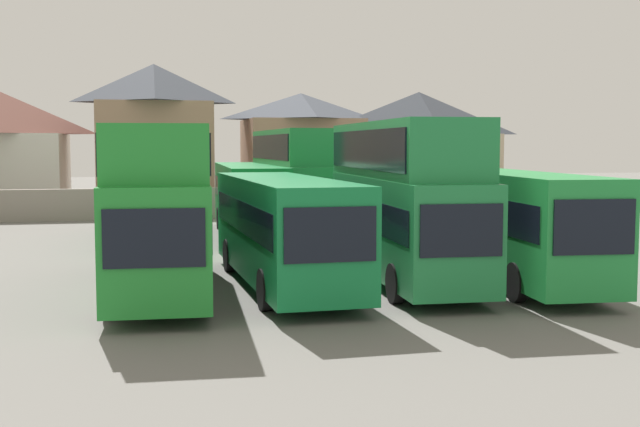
# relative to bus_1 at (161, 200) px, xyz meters

# --- Properties ---
(ground) EXTENTS (140.00, 140.00, 0.00)m
(ground) POSITION_rel_bus_1_xyz_m (5.38, 18.07, -2.70)
(ground) COLOR slate
(depot_boundary_wall) EXTENTS (56.00, 0.50, 1.80)m
(depot_boundary_wall) POSITION_rel_bus_1_xyz_m (5.38, 23.68, -1.80)
(depot_boundary_wall) COLOR gray
(depot_boundary_wall) RESTS_ON ground
(bus_1) EXTENTS (3.06, 10.71, 4.79)m
(bus_1) POSITION_rel_bus_1_xyz_m (0.00, 0.00, 0.00)
(bus_1) COLOR #20882F
(bus_1) RESTS_ON ground
(bus_2) EXTENTS (2.98, 11.00, 3.29)m
(bus_2) POSITION_rel_bus_1_xyz_m (3.62, 0.15, -0.81)
(bus_2) COLOR #127B3C
(bus_2) RESTS_ON ground
(bus_3) EXTENTS (2.81, 10.47, 4.99)m
(bus_3) POSITION_rel_bus_1_xyz_m (7.39, 0.21, 0.11)
(bus_3) COLOR #1E7E40
(bus_3) RESTS_ON ground
(bus_4) EXTENTS (3.18, 11.18, 3.43)m
(bus_4) POSITION_rel_bus_1_xyz_m (10.79, -0.28, -0.74)
(bus_4) COLOR #1F8C3C
(bus_4) RESTS_ON ground
(bus_5) EXTENTS (2.76, 11.03, 3.36)m
(bus_5) POSITION_rel_bus_1_xyz_m (-0.06, 13.29, -0.78)
(bus_5) COLOR #128031
(bus_5) RESTS_ON ground
(bus_6) EXTENTS (2.80, 12.07, 3.36)m
(bus_6) POSITION_rel_bus_1_xyz_m (4.25, 13.68, -0.78)
(bus_6) COLOR #127B33
(bus_6) RESTS_ON ground
(bus_7) EXTENTS (2.73, 10.67, 4.98)m
(bus_7) POSITION_rel_bus_1_xyz_m (6.45, 13.53, 0.10)
(bus_7) COLOR #217F3F
(bus_7) RESTS_ON ground
(bus_8) EXTENTS (3.19, 11.50, 3.28)m
(bus_8) POSITION_rel_bus_1_xyz_m (10.54, 13.45, -0.82)
(bus_8) COLOR #177B3F
(bus_8) RESTS_ON ground
(house_terrace_centre) EXTENTS (7.63, 6.89, 9.57)m
(house_terrace_centre) POSITION_rel_bus_1_xyz_m (0.19, 30.58, 2.18)
(house_terrace_centre) COLOR #9E7A60
(house_terrace_centre) RESTS_ON ground
(house_terrace_right) EXTENTS (8.01, 7.79, 7.86)m
(house_terrace_right) POSITION_rel_bus_1_xyz_m (10.17, 31.50, 1.30)
(house_terrace_right) COLOR #9E7A60
(house_terrace_right) RESTS_ON ground
(house_terrace_far_right) EXTENTS (10.66, 6.48, 7.99)m
(house_terrace_far_right) POSITION_rel_bus_1_xyz_m (18.43, 30.53, 1.39)
(house_terrace_far_right) COLOR #C6B293
(house_terrace_far_right) RESTS_ON ground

